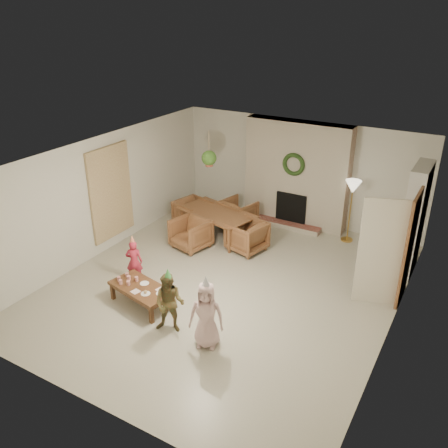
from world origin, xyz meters
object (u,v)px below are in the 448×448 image
Objects in this scene: dining_chair_far at (238,213)px; child_red at (134,261)px; dining_chair_left at (193,214)px; dining_table at (215,224)px; child_pink at (206,315)px; child_plaid at (170,303)px; dining_chair_right at (247,236)px; coffee_table_top at (141,288)px; dining_chair_near at (191,234)px.

child_red reaches higher than dining_chair_far.
dining_table is at bearing -90.00° from dining_chair_left.
child_red is 0.78× the size of child_pink.
child_red is at bearing 137.16° from child_pink.
dining_table is 1.67× the size of child_plaid.
child_plaid is at bearing 18.14° from dining_chair_right.
dining_table is 1.47× the size of coffee_table_top.
child_pink is at bearing -46.97° from dining_table.
dining_chair_right is 2.84m from coffee_table_top.
dining_chair_near is 0.63× the size of coffee_table_top.
child_red is (-0.52, -3.19, 0.10)m from dining_chair_far.
dining_chair_near is at bearing -135.00° from dining_chair_left.
dining_chair_left is (-0.93, -0.55, 0.00)m from dining_chair_far.
child_plaid reaches higher than dining_chair_near.
dining_chair_right reaches higher than coffee_table_top.
dining_chair_left is 2.67m from child_red.
dining_chair_left is 0.63× the size of coffee_table_top.
dining_chair_far is 1.23m from dining_chair_right.
child_plaid is (1.88, -3.53, 0.18)m from dining_chair_left.
dining_chair_near is 2.30m from coffee_table_top.
dining_chair_left and dining_chair_right have the same top height.
dining_table is 0.77m from dining_chair_far.
dining_chair_far is at bearing -127.38° from child_red.
coffee_table_top is 0.95m from child_plaid.
coffee_table_top is 1.07× the size of child_pink.
child_plaid is at bearing -48.72° from dining_chair_near.
dining_table is at bearing 90.00° from dining_chair_near.
dining_table reaches higher than coffee_table_top.
child_pink is (1.66, -4.10, 0.22)m from dining_chair_far.
child_plaid is at bearing -9.69° from coffee_table_top.
child_pink is (1.85, -3.36, 0.25)m from dining_table.
child_red is (-0.15, -1.71, 0.10)m from dining_chair_near.
dining_table is 2.48m from child_red.
child_red is (-1.26, -2.21, 0.10)m from dining_chair_right.
dining_chair_right is at bearing 75.08° from child_plaid.
dining_table is 0.96m from dining_chair_right.
dining_chair_left is 4.01m from child_plaid.
child_red is (-0.34, -2.45, 0.13)m from dining_table.
child_pink is at bearing -0.95° from coffee_table_top.
coffee_table_top is 1.36× the size of child_red.
dining_chair_far is at bearing -45.00° from dining_chair_left.
dining_table is at bearing 98.57° from child_pink.
child_pink is at bearing 129.36° from child_red.
child_pink is (1.58, -0.36, 0.22)m from coffee_table_top.
dining_chair_near and dining_chair_left have the same top height.
dining_chair_right is (1.67, -0.42, 0.00)m from dining_chair_left.
dining_chair_far is 4.43m from child_pink.
child_pink is at bearing 30.62° from dining_chair_right.
dining_chair_near is 2.93m from child_plaid.
dining_table is at bearing 107.09° from coffee_table_top.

